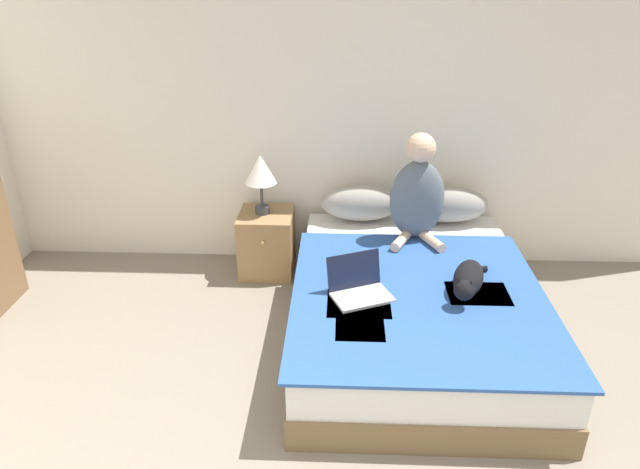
{
  "coord_description": "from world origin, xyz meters",
  "views": [
    {
      "loc": [
        0.13,
        -0.69,
        2.3
      ],
      "look_at": [
        -0.0,
        2.44,
        0.8
      ],
      "focal_mm": 32.0,
      "sensor_mm": 36.0,
      "label": 1
    }
  ],
  "objects_px": {
    "cat_tabby": "(468,279)",
    "nightstand": "(267,243)",
    "bed": "(413,307)",
    "pillow_far": "(448,204)",
    "person_sitting": "(417,194)",
    "table_lamp": "(261,172)",
    "pillow_near": "(360,203)",
    "laptop_open": "(359,288)"
  },
  "relations": [
    {
      "from": "pillow_far",
      "to": "nightstand",
      "type": "distance_m",
      "value": 1.46
    },
    {
      "from": "person_sitting",
      "to": "table_lamp",
      "type": "distance_m",
      "value": 1.19
    },
    {
      "from": "pillow_near",
      "to": "table_lamp",
      "type": "relative_size",
      "value": 1.31
    },
    {
      "from": "table_lamp",
      "to": "cat_tabby",
      "type": "bearing_deg",
      "value": -36.26
    },
    {
      "from": "cat_tabby",
      "to": "nightstand",
      "type": "xyz_separation_m",
      "value": [
        -1.38,
        1.02,
        -0.28
      ]
    },
    {
      "from": "person_sitting",
      "to": "cat_tabby",
      "type": "height_order",
      "value": "person_sitting"
    },
    {
      "from": "bed",
      "to": "pillow_near",
      "type": "distance_m",
      "value": 1.04
    },
    {
      "from": "bed",
      "to": "nightstand",
      "type": "distance_m",
      "value": 1.38
    },
    {
      "from": "person_sitting",
      "to": "table_lamp",
      "type": "bearing_deg",
      "value": 168.0
    },
    {
      "from": "bed",
      "to": "cat_tabby",
      "type": "bearing_deg",
      "value": -29.52
    },
    {
      "from": "nightstand",
      "to": "table_lamp",
      "type": "xyz_separation_m",
      "value": [
        -0.03,
        0.01,
        0.6
      ]
    },
    {
      "from": "bed",
      "to": "laptop_open",
      "type": "height_order",
      "value": "laptop_open"
    },
    {
      "from": "person_sitting",
      "to": "nightstand",
      "type": "bearing_deg",
      "value": 168.18
    },
    {
      "from": "pillow_far",
      "to": "table_lamp",
      "type": "bearing_deg",
      "value": -177.97
    },
    {
      "from": "cat_tabby",
      "to": "table_lamp",
      "type": "bearing_deg",
      "value": -107.92
    },
    {
      "from": "cat_tabby",
      "to": "laptop_open",
      "type": "distance_m",
      "value": 0.67
    },
    {
      "from": "laptop_open",
      "to": "nightstand",
      "type": "distance_m",
      "value": 1.31
    },
    {
      "from": "laptop_open",
      "to": "table_lamp",
      "type": "height_order",
      "value": "table_lamp"
    },
    {
      "from": "nightstand",
      "to": "table_lamp",
      "type": "bearing_deg",
      "value": 160.58
    },
    {
      "from": "cat_tabby",
      "to": "person_sitting",
      "type": "bearing_deg",
      "value": -144.7
    },
    {
      "from": "pillow_near",
      "to": "person_sitting",
      "type": "height_order",
      "value": "person_sitting"
    },
    {
      "from": "cat_tabby",
      "to": "nightstand",
      "type": "height_order",
      "value": "cat_tabby"
    },
    {
      "from": "pillow_far",
      "to": "table_lamp",
      "type": "xyz_separation_m",
      "value": [
        -1.45,
        -0.05,
        0.27
      ]
    },
    {
      "from": "pillow_far",
      "to": "person_sitting",
      "type": "xyz_separation_m",
      "value": [
        -0.28,
        -0.3,
        0.2
      ]
    },
    {
      "from": "pillow_near",
      "to": "pillow_far",
      "type": "bearing_deg",
      "value": 0.0
    },
    {
      "from": "cat_tabby",
      "to": "table_lamp",
      "type": "relative_size",
      "value": 1.11
    },
    {
      "from": "laptop_open",
      "to": "table_lamp",
      "type": "relative_size",
      "value": 0.9
    },
    {
      "from": "pillow_near",
      "to": "table_lamp",
      "type": "height_order",
      "value": "table_lamp"
    },
    {
      "from": "person_sitting",
      "to": "bed",
      "type": "bearing_deg",
      "value": -95.34
    },
    {
      "from": "person_sitting",
      "to": "table_lamp",
      "type": "height_order",
      "value": "person_sitting"
    },
    {
      "from": "pillow_far",
      "to": "bed",
      "type": "bearing_deg",
      "value": -110.54
    },
    {
      "from": "pillow_near",
      "to": "person_sitting",
      "type": "bearing_deg",
      "value": -36.83
    },
    {
      "from": "bed",
      "to": "person_sitting",
      "type": "distance_m",
      "value": 0.84
    },
    {
      "from": "bed",
      "to": "laptop_open",
      "type": "xyz_separation_m",
      "value": [
        -0.37,
        -0.22,
        0.28
      ]
    },
    {
      "from": "nightstand",
      "to": "pillow_far",
      "type": "bearing_deg",
      "value": 2.43
    },
    {
      "from": "pillow_near",
      "to": "nightstand",
      "type": "height_order",
      "value": "pillow_near"
    },
    {
      "from": "person_sitting",
      "to": "nightstand",
      "type": "xyz_separation_m",
      "value": [
        -1.14,
        0.24,
        -0.53
      ]
    },
    {
      "from": "pillow_far",
      "to": "nightstand",
      "type": "height_order",
      "value": "pillow_far"
    },
    {
      "from": "bed",
      "to": "laptop_open",
      "type": "bearing_deg",
      "value": -149.13
    },
    {
      "from": "person_sitting",
      "to": "laptop_open",
      "type": "height_order",
      "value": "person_sitting"
    },
    {
      "from": "cat_tabby",
      "to": "nightstand",
      "type": "relative_size",
      "value": 1.03
    },
    {
      "from": "cat_tabby",
      "to": "table_lamp",
      "type": "height_order",
      "value": "table_lamp"
    }
  ]
}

